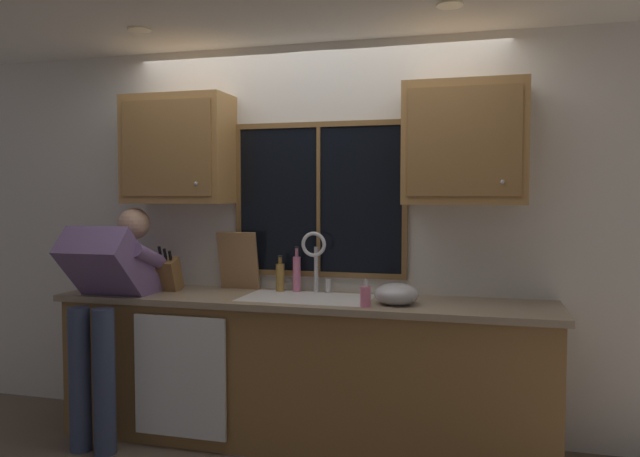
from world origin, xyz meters
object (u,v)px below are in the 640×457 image
Objects in this scene: cutting_board at (238,261)px; bottle_tall_clear at (297,273)px; soap_dispenser at (365,296)px; bottle_green_glass at (280,277)px; person_standing at (109,295)px; knife_block at (169,275)px; mixing_bowl at (397,294)px.

bottle_tall_clear is (0.41, 0.00, -0.07)m from cutting_board.
bottle_tall_clear reaches higher than soap_dispenser.
cutting_board reaches higher than bottle_tall_clear.
cutting_board is 1.65× the size of bottle_green_glass.
person_standing is 6.12× the size of bottle_green_glass.
soap_dispenser is at bearing -31.91° from bottle_green_glass.
bottle_tall_clear is at bearing 12.69° from knife_block.
person_standing is 4.89× the size of bottle_tall_clear.
soap_dispenser is (-0.16, -0.14, 0.00)m from mixing_bowl.
knife_block is 0.74m from bottle_green_glass.
bottle_green_glass is at bearing 13.46° from knife_block.
bottle_green_glass is at bearing -2.15° from cutting_board.
cutting_board is 1.53× the size of mixing_bowl.
person_standing is at bearing -155.84° from bottle_tall_clear.
cutting_board is 1.32× the size of bottle_tall_clear.
bottle_green_glass is 0.11m from bottle_tall_clear.
bottle_green_glass is at bearing 161.63° from mixing_bowl.
knife_block is 1.24× the size of mixing_bowl.
bottle_tall_clear is at bearing 142.15° from soap_dispenser.
soap_dispenser is 0.54× the size of bottle_tall_clear.
mixing_bowl is 0.21m from soap_dispenser.
knife_block is 0.85m from bottle_tall_clear.
soap_dispenser is at bearing -9.70° from knife_block.
bottle_tall_clear is at bearing 0.47° from cutting_board.
person_standing is 1.80m from mixing_bowl.
person_standing is 0.41m from knife_block.
person_standing is 4.57× the size of knife_block.
knife_block is 1.34× the size of bottle_green_glass.
mixing_bowl is (1.78, 0.20, 0.05)m from person_standing.
cutting_board is at bearing 165.85° from mixing_bowl.
mixing_bowl is at bearing -22.08° from bottle_tall_clear.
cutting_board reaches higher than knife_block.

